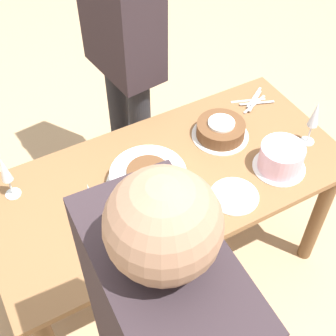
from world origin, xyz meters
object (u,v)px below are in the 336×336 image
cake_front_chocolate (221,130)px  cake_back_decorated (281,158)px  cake_center_white (148,178)px  wine_glass_near (90,199)px  wine_glass_far (5,171)px  wine_glass_extra (315,116)px  person_cutting (122,29)px

cake_front_chocolate → cake_back_decorated: bearing=111.2°
cake_center_white → wine_glass_near: (0.27, 0.07, 0.11)m
cake_front_chocolate → wine_glass_near: bearing=14.3°
cake_center_white → wine_glass_far: 0.55m
cake_back_decorated → wine_glass_extra: size_ratio=0.98×
cake_center_white → cake_back_decorated: 0.55m
cake_front_chocolate → wine_glass_far: (0.91, -0.12, 0.10)m
cake_center_white → person_cutting: size_ratio=0.20×
cake_front_chocolate → wine_glass_extra: size_ratio=1.13×
cake_center_white → wine_glass_extra: (-0.73, 0.12, 0.11)m
cake_front_chocolate → wine_glass_extra: wine_glass_extra is taller
cake_center_white → cake_back_decorated: cake_back_decorated is taller
cake_back_decorated → person_cutting: size_ratio=0.13×
cake_back_decorated → cake_center_white: bearing=-19.3°
cake_center_white → cake_front_chocolate: (-0.41, -0.10, -0.00)m
wine_glass_far → person_cutting: (-0.69, -0.40, 0.20)m
cake_front_chocolate → person_cutting: (0.22, -0.51, 0.30)m
cake_front_chocolate → wine_glass_far: 0.92m
cake_back_decorated → wine_glass_far: wine_glass_far is taller
wine_glass_near → person_cutting: (-0.46, -0.69, 0.18)m
wine_glass_extra → cake_center_white: bearing=-9.3°
wine_glass_near → person_cutting: bearing=-124.0°
wine_glass_near → wine_glass_extra: size_ratio=1.01×
cake_center_white → wine_glass_far: bearing=-23.5°
person_cutting → cake_front_chocolate: bearing=16.4°
wine_glass_extra → person_cutting: size_ratio=0.13×
wine_glass_near → person_cutting: size_ratio=0.13×
wine_glass_far → cake_front_chocolate: bearing=172.7°
cake_back_decorated → cake_front_chocolate: bearing=-68.8°
wine_glass_extra → wine_glass_near: bearing=-2.6°
wine_glass_near → cake_back_decorated: bearing=172.2°
cake_back_decorated → wine_glass_far: size_ratio=1.06×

